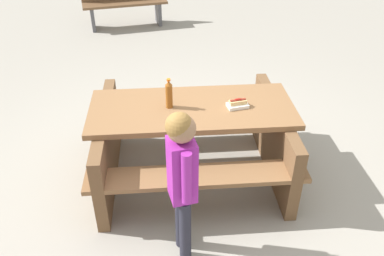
{
  "coord_description": "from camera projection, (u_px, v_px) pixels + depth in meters",
  "views": [
    {
      "loc": [
        -0.22,
        -3.02,
        2.54
      ],
      "look_at": [
        0.0,
        0.0,
        0.52
      ],
      "focal_mm": 37.51,
      "sensor_mm": 36.0,
      "label": 1
    }
  ],
  "objects": [
    {
      "name": "hotdog_tray",
      "position": [
        238.0,
        104.0,
        3.49
      ],
      "size": [
        0.2,
        0.14,
        0.08
      ],
      "color": "white",
      "rests_on": "picnic_table"
    },
    {
      "name": "park_bench_near",
      "position": [
        124.0,
        1.0,
        7.24
      ],
      "size": [
        1.55,
        0.68,
        0.85
      ],
      "color": "brown",
      "rests_on": "ground"
    },
    {
      "name": "child_in_coat",
      "position": [
        182.0,
        171.0,
        2.7
      ],
      "size": [
        0.21,
        0.31,
        1.26
      ],
      "color": "#262633",
      "rests_on": "ground"
    },
    {
      "name": "soda_bottle",
      "position": [
        169.0,
        94.0,
        3.44
      ],
      "size": [
        0.06,
        0.06,
        0.27
      ],
      "color": "brown",
      "rests_on": "picnic_table"
    },
    {
      "name": "ground_plane",
      "position": [
        192.0,
        173.0,
        3.93
      ],
      "size": [
        30.0,
        30.0,
        0.0
      ],
      "primitive_type": "plane",
      "color": "gray",
      "rests_on": "ground"
    },
    {
      "name": "picnic_table",
      "position": [
        192.0,
        135.0,
        3.68
      ],
      "size": [
        1.81,
        1.41,
        0.75
      ],
      "color": "brown",
      "rests_on": "ground"
    }
  ]
}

